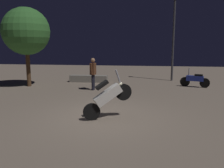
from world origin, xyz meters
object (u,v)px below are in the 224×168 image
Objects in this scene: person_rider_beside at (93,71)px; streetlamp_near at (174,28)px; motorcycle_blue_parked_left at (195,80)px; motorcycle_white_foreground at (108,97)px.

person_rider_beside is 0.31× the size of streetlamp_near.
streetlamp_near is (4.64, 4.10, 2.52)m from person_rider_beside.
motorcycle_blue_parked_left is 4.07m from streetlamp_near.
motorcycle_white_foreground is at bearing 116.81° from person_rider_beside.
motorcycle_white_foreground is at bearing 75.78° from motorcycle_blue_parked_left.
person_rider_beside reaches higher than motorcycle_white_foreground.
streetlamp_near is (3.07, 8.88, 2.82)m from motorcycle_white_foreground.
motorcycle_blue_parked_left is 0.28× the size of streetlamp_near.
person_rider_beside is (-5.68, -1.71, 0.61)m from motorcycle_blue_parked_left.
motorcycle_white_foreground is 1.01× the size of motorcycle_blue_parked_left.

